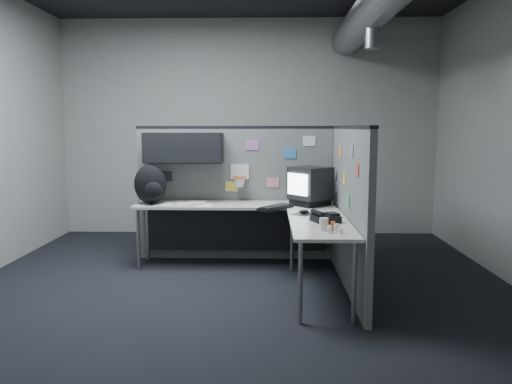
{
  "coord_description": "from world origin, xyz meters",
  "views": [
    {
      "loc": [
        0.3,
        -4.74,
        1.62
      ],
      "look_at": [
        0.17,
        0.35,
        0.95
      ],
      "focal_mm": 35.0,
      "sensor_mm": 36.0,
      "label": 1
    }
  ],
  "objects_px": {
    "desk": "(255,218)",
    "phone": "(325,218)",
    "monitor": "(310,186)",
    "keyboard": "(276,207)",
    "backpack": "(151,185)"
  },
  "relations": [
    {
      "from": "keyboard",
      "to": "phone",
      "type": "distance_m",
      "value": 0.86
    },
    {
      "from": "monitor",
      "to": "keyboard",
      "type": "height_order",
      "value": "monitor"
    },
    {
      "from": "keyboard",
      "to": "backpack",
      "type": "height_order",
      "value": "backpack"
    },
    {
      "from": "backpack",
      "to": "phone",
      "type": "bearing_deg",
      "value": -34.59
    },
    {
      "from": "phone",
      "to": "backpack",
      "type": "bearing_deg",
      "value": 140.89
    },
    {
      "from": "desk",
      "to": "monitor",
      "type": "height_order",
      "value": "monitor"
    },
    {
      "from": "monitor",
      "to": "keyboard",
      "type": "distance_m",
      "value": 0.53
    },
    {
      "from": "monitor",
      "to": "phone",
      "type": "relative_size",
      "value": 1.81
    },
    {
      "from": "desk",
      "to": "backpack",
      "type": "xyz_separation_m",
      "value": [
        -1.21,
        0.24,
        0.34
      ]
    },
    {
      "from": "desk",
      "to": "keyboard",
      "type": "relative_size",
      "value": 4.93
    },
    {
      "from": "desk",
      "to": "backpack",
      "type": "bearing_deg",
      "value": 168.94
    },
    {
      "from": "monitor",
      "to": "keyboard",
      "type": "bearing_deg",
      "value": -140.96
    },
    {
      "from": "desk",
      "to": "phone",
      "type": "distance_m",
      "value": 1.08
    },
    {
      "from": "desk",
      "to": "phone",
      "type": "relative_size",
      "value": 7.73
    },
    {
      "from": "monitor",
      "to": "phone",
      "type": "bearing_deg",
      "value": -83.05
    }
  ]
}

